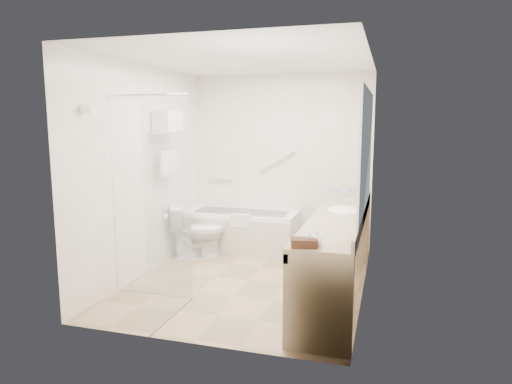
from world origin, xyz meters
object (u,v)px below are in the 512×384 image
(bathtub, at_px, (241,230))
(amenity_basket, at_px, (304,243))
(water_bottle_left, at_px, (350,198))
(vanity_counter, at_px, (337,236))
(toilet, at_px, (197,231))

(bathtub, xyz_separation_m, amenity_basket, (1.40, -2.63, 0.61))
(water_bottle_left, bearing_deg, amenity_basket, -95.38)
(bathtub, xyz_separation_m, water_bottle_left, (1.58, -0.64, 0.66))
(vanity_counter, relative_size, amenity_basket, 13.06)
(toilet, height_order, amenity_basket, amenity_basket)
(bathtub, bearing_deg, toilet, -129.87)
(bathtub, distance_m, vanity_counter, 2.09)
(toilet, bearing_deg, amenity_basket, -162.50)
(amenity_basket, relative_size, water_bottle_left, 1.15)
(vanity_counter, distance_m, water_bottle_left, 0.80)
(toilet, bearing_deg, vanity_counter, -137.19)
(amenity_basket, bearing_deg, bathtub, 117.93)
(vanity_counter, xyz_separation_m, water_bottle_left, (0.06, 0.75, 0.29))
(water_bottle_left, bearing_deg, vanity_counter, -94.58)
(amenity_basket, bearing_deg, vanity_counter, 84.15)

